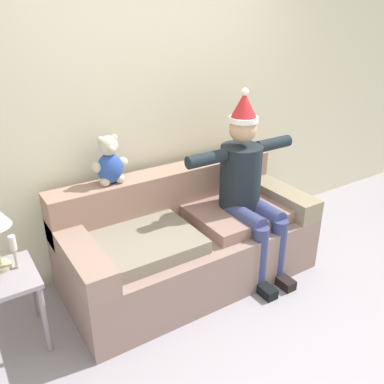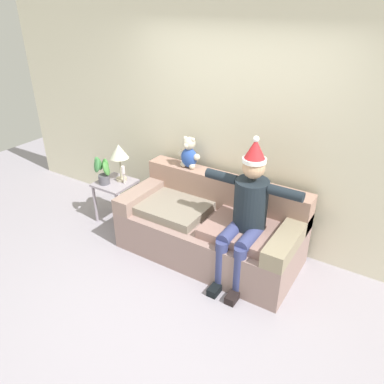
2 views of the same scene
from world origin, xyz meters
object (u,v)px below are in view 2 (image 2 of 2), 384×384
Objects in this scene: candle_tall at (105,171)px; candle_short at (123,172)px; couch at (211,227)px; table_lamp at (119,153)px; teddy_bear at (189,154)px; side_table at (116,189)px; potted_plant at (103,171)px; person_seated at (246,211)px.

candle_tall is 0.90× the size of candle_short.
table_lamp is at bearing 177.49° from couch.
teddy_bear is 0.91m from candle_short.
teddy_bear is at bearing 14.96° from table_lamp.
side_table is (-1.42, -0.03, 0.11)m from couch.
candle_short reaches higher than candle_tall.
candle_short is at bearing 34.37° from potted_plant.
person_seated is 1.98m from potted_plant.
teddy_bear is 1.61× the size of candle_short.
teddy_bear is at bearing 154.49° from person_seated.
potted_plant is 1.78× the size of candle_tall.
couch is 8.51× the size of candle_short.
person_seated reaches higher than potted_plant.
person_seated is at bearing -25.51° from teddy_bear.
candle_short is (0.09, -0.05, -0.22)m from table_lamp.
side_table is 0.31m from potted_plant.
person_seated is 7.24× the size of candle_tall.
couch is at bearing 160.98° from person_seated.
person_seated reaches higher than candle_short.
table_lamp is 0.31m from candle_tall.
side_table is at bearing 8.96° from candle_tall.
side_table is 0.28m from candle_short.
table_lamp is at bearing 150.66° from candle_short.
teddy_bear is at bearing 19.62° from side_table.
teddy_bear is 1.01× the size of potted_plant.
side_table is 1.45× the size of potted_plant.
couch is 1.56m from potted_plant.
teddy_bear reaches higher than candle_short.
teddy_bear is 0.93m from table_lamp.
couch is 1.31× the size of person_seated.
couch is 9.51× the size of candle_tall.
teddy_bear reaches higher than potted_plant.
table_lamp is (-1.38, 0.06, 0.59)m from couch.
candle_short is (-1.77, 0.17, -0.08)m from person_seated.
side_table is at bearing -178.74° from couch.
couch is at bearing -0.39° from candle_short.
table_lamp reaches higher than potted_plant.
candle_short reaches higher than side_table.
teddy_bear reaches higher than side_table.
couch is 0.68m from person_seated.
person_seated is 6.48× the size of candle_short.
potted_plant is 0.26m from candle_short.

